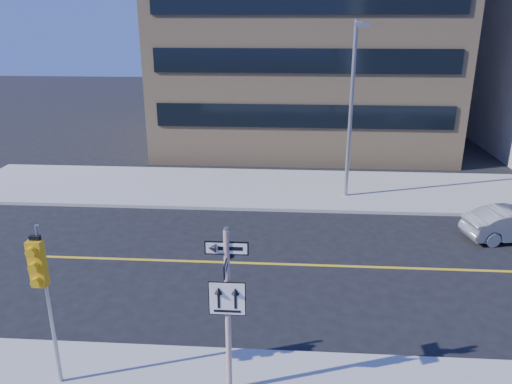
{
  "coord_description": "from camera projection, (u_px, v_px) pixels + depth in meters",
  "views": [
    {
      "loc": [
        1.24,
        -11.77,
        8.28
      ],
      "look_at": [
        0.17,
        4.0,
        2.69
      ],
      "focal_mm": 35.0,
      "sensor_mm": 36.0,
      "label": 1
    }
  ],
  "objects": [
    {
      "name": "traffic_signal",
      "position": [
        41.0,
        276.0,
        10.66
      ],
      "size": [
        0.32,
        0.45,
        4.0
      ],
      "color": "gray",
      "rests_on": "near_sidewalk"
    },
    {
      "name": "ground",
      "position": [
        240.0,
        330.0,
        13.91
      ],
      "size": [
        120.0,
        120.0,
        0.0
      ],
      "primitive_type": "plane",
      "color": "black",
      "rests_on": "ground"
    },
    {
      "name": "streetlight_a",
      "position": [
        352.0,
        100.0,
        22.18
      ],
      "size": [
        0.55,
        2.25,
        8.0
      ],
      "color": "gray",
      "rests_on": "far_sidewalk"
    },
    {
      "name": "building_brick",
      "position": [
        303.0,
        5.0,
        34.29
      ],
      "size": [
        18.0,
        18.0,
        18.0
      ],
      "primitive_type": "cube",
      "color": "tan",
      "rests_on": "ground"
    },
    {
      "name": "sign_pole",
      "position": [
        228.0,
        303.0,
        10.73
      ],
      "size": [
        0.92,
        0.92,
        4.06
      ],
      "color": "white",
      "rests_on": "near_sidewalk"
    }
  ]
}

